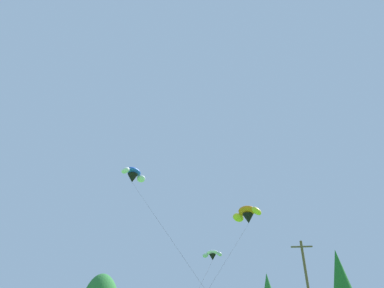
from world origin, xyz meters
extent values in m
cube|color=brown|center=(9.84, 39.38, 12.04)|extent=(2.20, 0.14, 0.14)
ellipsoid|color=white|center=(0.29, 44.49, 12.89)|extent=(1.63, 1.27, 0.71)
ellipsoid|color=silver|center=(1.15, 44.20, 12.63)|extent=(0.86, 0.90, 0.84)
ellipsoid|color=silver|center=(-0.56, 44.78, 12.63)|extent=(0.96, 0.91, 0.84)
cone|color=black|center=(0.32, 44.56, 12.33)|extent=(1.02, 1.02, 0.69)
ellipsoid|color=blue|center=(-8.77, 39.07, 21.48)|extent=(2.23, 2.58, 1.05)
ellipsoid|color=white|center=(-8.11, 40.29, 21.09)|extent=(1.46, 1.47, 1.25)
ellipsoid|color=white|center=(-9.44, 37.85, 21.09)|extent=(1.51, 1.51, 1.25)
cone|color=black|center=(-8.88, 39.13, 20.63)|extent=(1.69, 1.69, 1.07)
cylinder|color=black|center=(-2.59, 32.36, 10.86)|extent=(12.58, 13.56, 18.49)
ellipsoid|color=orange|center=(4.53, 39.93, 16.31)|extent=(2.76, 2.77, 1.23)
ellipsoid|color=yellow|center=(5.51, 38.93, 15.92)|extent=(1.73, 1.72, 1.40)
ellipsoid|color=yellow|center=(3.55, 40.93, 15.92)|extent=(1.73, 1.72, 1.40)
cone|color=black|center=(4.64, 40.04, 15.45)|extent=(1.78, 1.78, 1.08)
cylinder|color=black|center=(1.04, 33.78, 8.27)|extent=(7.22, 12.53, 13.30)
camera|label=1|loc=(2.06, 1.68, 2.59)|focal=32.70mm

